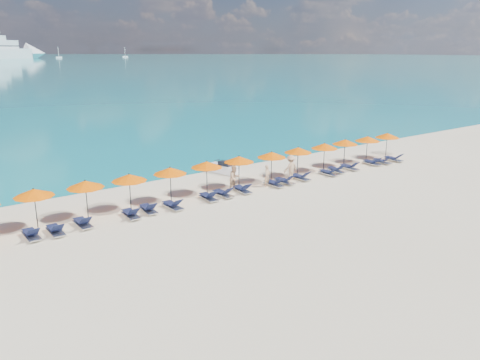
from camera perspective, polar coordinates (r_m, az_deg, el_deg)
ground at (r=28.19m, az=3.58°, el=-3.68°), size 1400.00×1400.00×0.00m
sailboat_near at (r=585.84m, az=-21.21°, el=13.80°), size 6.72×2.24×12.33m
sailboat_far at (r=623.58m, az=-13.82°, el=14.43°), size 6.73×2.24×12.33m
jetski at (r=36.49m, az=-2.03°, el=1.45°), size 1.55×2.77×0.93m
beachgoer_a at (r=32.76m, az=3.35°, el=0.51°), size 0.66×0.55×1.56m
beachgoer_b at (r=31.65m, az=-0.67°, el=0.22°), size 0.93×0.60×1.81m
beachgoer_c at (r=34.58m, az=6.19°, el=1.51°), size 1.22×0.60×1.86m
umbrella_2 at (r=26.97m, az=-23.84°, el=-1.42°), size 2.10×2.10×2.28m
umbrella_3 at (r=27.61m, az=-18.35°, el=-0.49°), size 2.10×2.10×2.28m
umbrella_4 at (r=28.35m, az=-13.37°, el=0.29°), size 2.10×2.10×2.28m
umbrella_5 at (r=29.46m, az=-8.52°, el=1.13°), size 2.10×2.10×2.28m
umbrella_6 at (r=30.83m, az=-4.09°, el=1.91°), size 2.10×2.10×2.28m
umbrella_7 at (r=32.25m, az=-0.12°, el=2.56°), size 2.10×2.10×2.28m
umbrella_8 at (r=33.71m, az=3.88°, el=3.10°), size 2.10×2.10×2.28m
umbrella_9 at (r=35.50m, az=7.09°, el=3.65°), size 2.10×2.10×2.28m
umbrella_10 at (r=37.33m, az=10.27°, el=4.11°), size 2.10×2.10×2.28m
umbrella_11 at (r=39.33m, az=12.69°, el=4.56°), size 2.10×2.10×2.28m
umbrella_12 at (r=41.19m, az=15.28°, el=4.87°), size 2.10×2.10×2.28m
umbrella_13 at (r=43.32m, az=17.52°, el=5.21°), size 2.10×2.10×2.28m
lounger_3 at (r=26.22m, az=-24.09°, el=-6.04°), size 0.66×1.72×0.66m
lounger_4 at (r=26.31m, az=-21.58°, el=-5.68°), size 0.64×1.71×0.66m
lounger_5 at (r=26.89m, az=-18.61°, el=-4.94°), size 0.66×1.72×0.66m
lounger_6 at (r=27.55m, az=-13.16°, el=-4.02°), size 0.68×1.72×0.66m
lounger_7 at (r=28.18m, az=-11.11°, el=-3.46°), size 0.74×1.74×0.66m
lounger_8 at (r=28.57m, az=-8.20°, el=-3.05°), size 0.72×1.73×0.66m
lounger_9 at (r=29.94m, az=-3.87°, el=-2.05°), size 0.74×1.74×0.66m
lounger_10 at (r=30.61m, az=-2.06°, el=-1.62°), size 0.73×1.74×0.66m
lounger_11 at (r=31.49m, az=0.29°, el=-1.12°), size 0.76×1.75×0.66m
lounger_12 at (r=32.94m, az=4.23°, el=-0.40°), size 0.71×1.73×0.66m
lounger_13 at (r=33.67m, az=5.45°, el=-0.08°), size 0.77×1.75×0.66m
lounger_14 at (r=34.79m, az=7.41°, el=0.38°), size 0.68×1.72×0.66m
lounger_15 at (r=36.42m, az=10.78°, el=0.92°), size 0.66×1.71×0.66m
lounger_16 at (r=37.41m, az=11.67°, el=1.26°), size 0.77×1.75×0.66m
lounger_17 at (r=38.50m, az=13.25°, el=1.57°), size 0.71×1.73×0.66m
lounger_18 at (r=40.52m, az=15.86°, el=2.08°), size 0.68×1.72×0.66m
lounger_19 at (r=41.24m, az=16.93°, el=2.23°), size 0.70×1.73×0.66m
lounger_20 at (r=42.46m, az=18.22°, el=2.49°), size 0.65×1.71×0.66m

